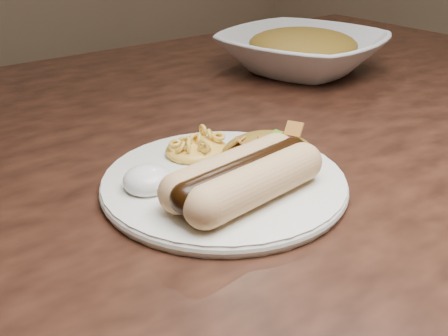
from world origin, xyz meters
TOP-DOWN VIEW (x-y plane):
  - table at (0.00, 0.00)m, footprint 1.60×0.90m
  - plate at (-0.07, -0.17)m, footprint 0.30×0.30m
  - hotdog at (-0.07, -0.21)m, footprint 0.14×0.08m
  - mac_and_cheese at (-0.05, -0.11)m, footprint 0.09×0.09m
  - sour_cream at (-0.14, -0.15)m, footprint 0.05×0.05m
  - taco_salad at (-0.00, -0.17)m, footprint 0.10×0.10m
  - fork at (-0.16, -0.18)m, footprint 0.06×0.12m
  - serving_bowl at (0.31, 0.09)m, footprint 0.33×0.33m
  - bowl_filling at (0.31, 0.09)m, footprint 0.19×0.19m

SIDE VIEW (x-z plane):
  - table at x=0.00m, z-range 0.28..1.03m
  - fork at x=-0.16m, z-range 0.75..0.75m
  - plate at x=-0.07m, z-range 0.75..0.76m
  - mac_and_cheese at x=-0.05m, z-range 0.76..0.79m
  - sour_cream at x=-0.14m, z-range 0.76..0.79m
  - taco_salad at x=0.00m, z-range 0.76..0.80m
  - hotdog at x=-0.07m, z-range 0.76..0.80m
  - serving_bowl at x=0.31m, z-range 0.75..0.82m
  - bowl_filling at x=0.31m, z-range 0.78..0.82m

